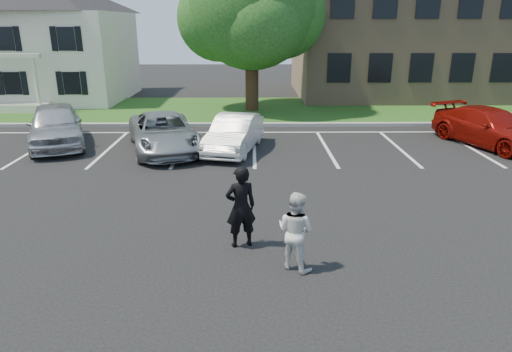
{
  "coord_description": "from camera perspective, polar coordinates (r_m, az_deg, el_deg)",
  "views": [
    {
      "loc": [
        -0.1,
        -9.01,
        4.64
      ],
      "look_at": [
        0.0,
        1.0,
        1.25
      ],
      "focal_mm": 32.0,
      "sensor_mm": 36.0,
      "label": 1
    }
  ],
  "objects": [
    {
      "name": "office_building",
      "position": [
        34.06,
        24.96,
        16.25
      ],
      "size": [
        22.4,
        10.4,
        8.3
      ],
      "color": "#96785A",
      "rests_on": "ground"
    },
    {
      "name": "man_white_shirt",
      "position": [
        8.93,
        4.95,
        -6.85
      ],
      "size": [
        0.98,
        0.95,
        1.59
      ],
      "primitive_type": "imported",
      "rotation": [
        0.0,
        0.0,
        2.49
      ],
      "color": "silver",
      "rests_on": "ground"
    },
    {
      "name": "man_black_suit",
      "position": [
        9.72,
        -1.91,
        -3.89
      ],
      "size": [
        0.76,
        0.6,
        1.81
      ],
      "primitive_type": "imported",
      "rotation": [
        0.0,
        0.0,
        3.43
      ],
      "color": "black",
      "rests_on": "ground"
    },
    {
      "name": "car_red_compact",
      "position": [
        20.1,
        27.27,
        5.4
      ],
      "size": [
        3.68,
        5.38,
        1.45
      ],
      "primitive_type": "imported",
      "rotation": [
        0.0,
        0.0,
        0.37
      ],
      "color": "maroon",
      "rests_on": "ground"
    },
    {
      "name": "tree",
      "position": [
        24.9,
        -0.32,
        20.34
      ],
      "size": [
        7.8,
        7.2,
        8.8
      ],
      "color": "black",
      "rests_on": "ground"
    },
    {
      "name": "car_white_sedan",
      "position": [
        17.15,
        -2.71,
        5.32
      ],
      "size": [
        2.29,
        4.3,
        1.35
      ],
      "primitive_type": "imported",
      "rotation": [
        0.0,
        0.0,
        -0.22
      ],
      "color": "silver",
      "rests_on": "ground"
    },
    {
      "name": "car_silver_west",
      "position": [
        19.52,
        -23.77,
        5.84
      ],
      "size": [
        3.56,
        5.18,
        1.64
      ],
      "primitive_type": "imported",
      "rotation": [
        0.0,
        0.0,
        0.37
      ],
      "color": "#B4B4B8",
      "rests_on": "ground"
    },
    {
      "name": "house",
      "position": [
        31.73,
        -25.54,
        15.52
      ],
      "size": [
        10.3,
        9.22,
        7.6
      ],
      "color": "beige",
      "rests_on": "ground"
    },
    {
      "name": "ground_plane",
      "position": [
        10.13,
        0.05,
        -8.54
      ],
      "size": [
        90.0,
        90.0,
        0.0
      ],
      "primitive_type": "plane",
      "color": "black",
      "rests_on": "ground"
    },
    {
      "name": "grass_strip",
      "position": [
        25.43,
        -0.33,
        8.29
      ],
      "size": [
        44.0,
        8.0,
        0.08
      ],
      "primitive_type": "cube",
      "color": "#1F3E0D",
      "rests_on": "ground"
    },
    {
      "name": "car_silver_minivan",
      "position": [
        17.53,
        -11.46,
        5.33
      ],
      "size": [
        3.7,
        5.45,
        1.39
      ],
      "primitive_type": "imported",
      "rotation": [
        0.0,
        0.0,
        0.31
      ],
      "color": "#96999D",
      "rests_on": "ground"
    },
    {
      "name": "curb",
      "position": [
        21.5,
        -0.28,
        6.45
      ],
      "size": [
        40.0,
        0.3,
        0.15
      ],
      "primitive_type": "cube",
      "color": "gray",
      "rests_on": "ground"
    },
    {
      "name": "stall_lines",
      "position": [
        18.61,
        4.09,
        4.24
      ],
      "size": [
        34.0,
        5.36,
        0.01
      ],
      "color": "silver",
      "rests_on": "ground"
    }
  ]
}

